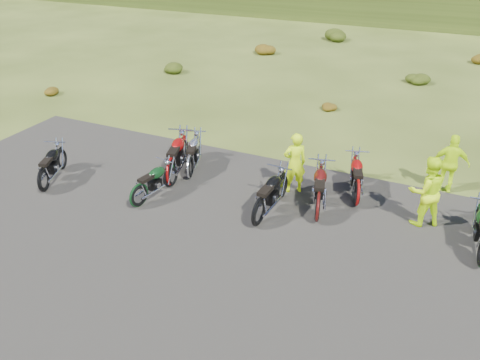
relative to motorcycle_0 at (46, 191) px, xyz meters
The scene contains 19 objects.
ground 5.96m from the motorcycle_0, ahead, with size 300.00×300.00×0.00m, color #354416.
gravel_pad 6.08m from the motorcycle_0, 12.94° to the right, with size 20.00×12.00×0.04m, color black.
shrub_0 9.00m from the motorcycle_0, 132.44° to the left, with size 0.77×0.77×0.45m, color #61370C.
shrub_1 12.36m from the motorcycle_0, 104.87° to the left, with size 1.03×1.03×0.61m, color #24350D.
shrub_2 17.24m from the motorcycle_0, 90.90° to the left, with size 1.30×1.30×0.77m, color #61370C.
shrub_3 22.70m from the motorcycle_0, 83.34° to the left, with size 1.56×1.56×0.92m, color #24350D.
shrub_4 11.29m from the motorcycle_0, 60.66° to the left, with size 0.77×0.77×0.45m, color #61370C.
shrub_5 17.33m from the motorcycle_0, 60.89° to the left, with size 1.03×1.03×0.61m, color #24350D.
motorcycle_0 is the anchor object (origin of this frame).
motorcycle_1 3.57m from the motorcycle_0, 30.65° to the left, with size 2.34×0.78×1.22m, color maroon, non-canonical shape.
motorcycle_2 2.97m from the motorcycle_0, ahead, with size 1.89×0.63×0.99m, color black, non-canonical shape.
motorcycle_3 4.13m from the motorcycle_0, 35.76° to the left, with size 2.03×0.68×1.06m, color silver, non-canonical shape.
motorcycle_4 7.67m from the motorcycle_0, 13.36° to the left, with size 2.22×0.74×1.16m, color #410C0A, non-canonical shape.
motorcycle_5 6.26m from the motorcycle_0, ahead, with size 2.16×0.72×1.13m, color black, non-canonical shape.
motorcycle_6 8.73m from the motorcycle_0, 19.72° to the left, with size 2.07×0.69×1.08m, color maroon, non-canonical shape.
motorcycle_7 11.39m from the motorcycle_0, ahead, with size 2.07×0.69×1.08m, color black, non-canonical shape.
person_middle 7.12m from the motorcycle_0, 24.47° to the left, with size 0.65×0.42×1.77m, color #C1EA0C.
person_right_a 10.30m from the motorcycle_0, 15.45° to the left, with size 0.90×0.70×1.86m, color #C1EA0C.
person_right_b 11.42m from the motorcycle_0, 24.67° to the left, with size 1.00×0.42×1.71m, color #C1EA0C.
Camera 1 is at (3.92, -8.83, 6.74)m, focal length 35.00 mm.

